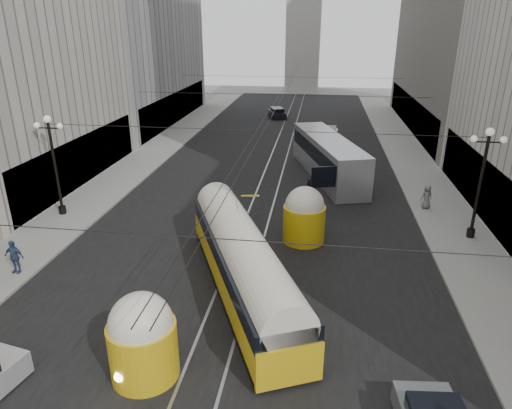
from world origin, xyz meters
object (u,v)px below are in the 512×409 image
(city_bus, at_px, (328,156))
(pedestrian_crossing_b, at_px, (264,368))
(pedestrian_sidewalk_right, at_px, (427,197))
(pedestrian_sidewalk_left, at_px, (14,257))
(streetcar, at_px, (243,261))

(city_bus, height_order, pedestrian_crossing_b, city_bus)
(pedestrian_crossing_b, distance_m, pedestrian_sidewalk_right, 19.40)
(pedestrian_crossing_b, height_order, pedestrian_sidewalk_right, pedestrian_sidewalk_right)
(pedestrian_sidewalk_right, bearing_deg, pedestrian_sidewalk_left, 7.84)
(streetcar, bearing_deg, pedestrian_crossing_b, -73.56)
(streetcar, relative_size, pedestrian_sidewalk_left, 8.08)
(streetcar, xyz_separation_m, pedestrian_sidewalk_right, (10.43, 11.56, -0.66))
(city_bus, distance_m, pedestrian_sidewalk_left, 23.62)
(streetcar, height_order, pedestrian_sidewalk_right, streetcar)
(streetcar, bearing_deg, pedestrian_sidewalk_right, 47.95)
(pedestrian_crossing_b, height_order, pedestrian_sidewalk_left, pedestrian_sidewalk_left)
(pedestrian_sidewalk_left, bearing_deg, city_bus, 53.93)
(streetcar, relative_size, pedestrian_sidewalk_right, 8.71)
(pedestrian_crossing_b, xyz_separation_m, pedestrian_sidewalk_left, (-13.07, 5.72, 0.27))
(pedestrian_crossing_b, relative_size, pedestrian_sidewalk_left, 0.86)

